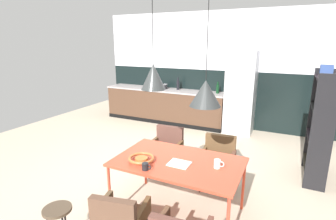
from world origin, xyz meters
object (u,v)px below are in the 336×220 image
refrigerator_column (241,93)px  pendant_lamp_over_table_near (153,77)px  cooking_pot (163,86)px  bottle_wine_green (178,85)px  armchair_far_side (167,145)px  armchair_by_stool (218,155)px  armchair_corner_seat (119,216)px  open_book (179,164)px  side_stool (58,213)px  mug_white_ceramic (218,164)px  dining_table (178,164)px  pendant_lamp_over_table_far (205,93)px  open_shelf_unit (320,124)px  fruit_bowl (141,159)px  mug_tall_blue (145,167)px  bottle_vinegar_dark (218,89)px

refrigerator_column → pendant_lamp_over_table_near: pendant_lamp_over_table_near is taller
cooking_pot → bottle_wine_green: (0.41, 0.06, 0.07)m
armchair_far_side → pendant_lamp_over_table_near: (0.27, -0.91, 1.25)m
armchair_by_stool → armchair_corner_seat: bearing=69.7°
armchair_far_side → cooking_pot: 3.07m
open_book → refrigerator_column: bearing=89.5°
side_stool → armchair_far_side: bearing=80.5°
armchair_far_side → side_stool: 1.98m
refrigerator_column → mug_white_ceramic: (0.41, -3.49, -0.20)m
armchair_corner_seat → pendant_lamp_over_table_near: 1.55m
dining_table → pendant_lamp_over_table_far: size_ratio=1.12×
side_stool → open_shelf_unit: (2.52, 2.86, 0.51)m
open_shelf_unit → pendant_lamp_over_table_near: bearing=-46.8°
fruit_bowl → open_book: (0.45, 0.13, -0.03)m
fruit_bowl → mug_tall_blue: 0.23m
fruit_bowl → cooking_pot: (-1.60, 3.76, 0.20)m
armchair_by_stool → pendant_lamp_over_table_far: size_ratio=0.57×
bottle_wine_green → fruit_bowl: bearing=-72.7°
bottle_vinegar_dark → refrigerator_column: bearing=-4.7°
refrigerator_column → armchair_by_stool: size_ratio=2.48×
armchair_corner_seat → pendant_lamp_over_table_near: size_ratio=0.60×
armchair_far_side → bottle_wine_green: size_ratio=2.42×
fruit_bowl → mug_white_ceramic: (0.89, 0.24, 0.01)m
open_book → pendant_lamp_over_table_far: (0.26, 0.09, 0.87)m
armchair_corner_seat → mug_tall_blue: (-0.00, 0.53, 0.29)m
fruit_bowl → bottle_wine_green: bottle_wine_green is taller
armchair_by_stool → mug_tall_blue: size_ratio=6.73×
mug_white_ceramic → mug_tall_blue: size_ratio=1.03×
bottle_vinegar_dark → open_shelf_unit: bearing=-40.3°
mug_tall_blue → open_shelf_unit: 2.85m
bottle_vinegar_dark → pendant_lamp_over_table_far: pendant_lamp_over_table_far is taller
dining_table → mug_white_ceramic: size_ratio=12.81×
mug_tall_blue → cooking_pot: size_ratio=0.53×
armchair_corner_seat → open_shelf_unit: bearing=43.4°
pendant_lamp_over_table_far → dining_table: bearing=-176.5°
cooking_pot → bottle_wine_green: bottle_wine_green is taller
armchair_far_side → open_book: size_ratio=3.11×
bottle_vinegar_dark → fruit_bowl: bearing=-88.6°
bottle_wine_green → dining_table: bearing=-66.2°
open_book → bottle_vinegar_dark: bottle_vinegar_dark is taller
cooking_pot → open_shelf_unit: (3.62, -1.78, -0.05)m
dining_table → bottle_vinegar_dark: bottle_vinegar_dark is taller
pendant_lamp_over_table_far → mug_white_ceramic: bearing=3.8°
bottle_vinegar_dark → dining_table: bearing=-82.1°
refrigerator_column → side_stool: size_ratio=4.15×
armchair_far_side → open_shelf_unit: open_shelf_unit is taller
mug_tall_blue → pendant_lamp_over_table_near: bearing=101.3°
dining_table → pendant_lamp_over_table_near: bearing=-172.4°
mug_white_ceramic → pendant_lamp_over_table_far: pendant_lamp_over_table_far is taller
refrigerator_column → open_shelf_unit: bearing=-48.6°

